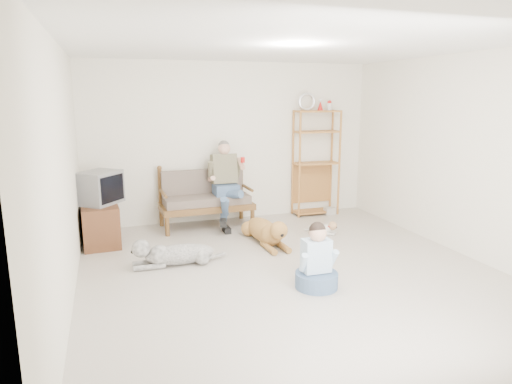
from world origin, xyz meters
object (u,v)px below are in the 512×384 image
object	(u,v)px
loveseat	(205,197)
golden_retriever	(267,231)
tv_stand	(100,224)
etagere	(316,162)

from	to	relation	value
loveseat	golden_retriever	bearing A→B (deg)	-62.91
loveseat	tv_stand	bearing A→B (deg)	-166.89
etagere	golden_retriever	distance (m)	2.10
etagere	golden_retriever	xyz separation A→B (m)	(-1.42, -1.33, -0.79)
loveseat	golden_retriever	xyz separation A→B (m)	(0.66, -1.20, -0.31)
golden_retriever	etagere	bearing A→B (deg)	40.33
loveseat	etagere	world-z (taller)	etagere
etagere	golden_retriever	size ratio (longest dim) A/B	1.50
etagere	tv_stand	world-z (taller)	etagere
loveseat	etagere	size ratio (longest dim) A/B	0.69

